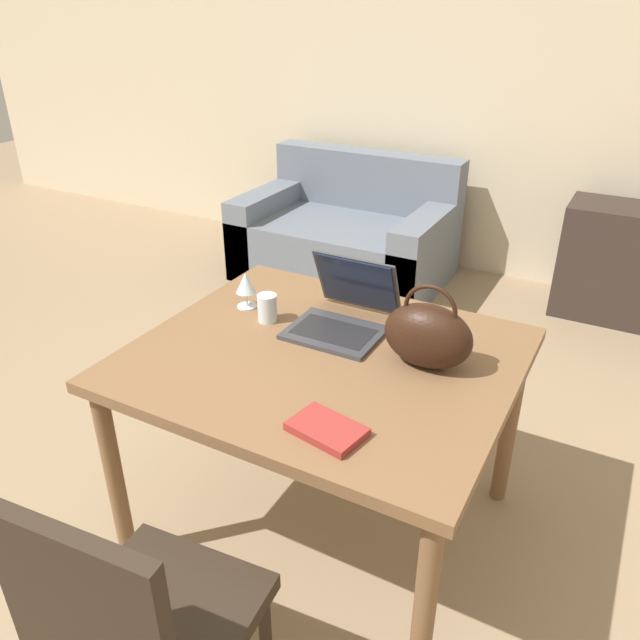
# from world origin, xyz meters

# --- Properties ---
(wall_back) EXTENTS (10.00, 0.06, 2.70)m
(wall_back) POSITION_xyz_m (0.00, 3.38, 1.35)
(wall_back) COLOR beige
(wall_back) RESTS_ON ground_plane
(dining_table) EXTENTS (1.22, 1.05, 0.76)m
(dining_table) POSITION_xyz_m (0.11, 0.63, 0.67)
(dining_table) COLOR brown
(dining_table) RESTS_ON ground_plane
(chair) EXTENTS (0.48, 0.48, 0.92)m
(chair) POSITION_xyz_m (0.11, -0.29, 0.51)
(chair) COLOR #2D2319
(chair) RESTS_ON ground_plane
(couch) EXTENTS (1.40, 0.91, 0.82)m
(couch) POSITION_xyz_m (-0.88, 2.82, 0.28)
(couch) COLOR slate
(couch) RESTS_ON ground_plane
(laptop) EXTENTS (0.32, 0.35, 0.24)m
(laptop) POSITION_xyz_m (0.08, 0.84, 0.82)
(laptop) COLOR #38383D
(laptop) RESTS_ON dining_table
(drinking_glass) EXTENTS (0.07, 0.07, 0.10)m
(drinking_glass) POSITION_xyz_m (-0.18, 0.74, 0.81)
(drinking_glass) COLOR silver
(drinking_glass) RESTS_ON dining_table
(wine_glass) EXTENTS (0.08, 0.08, 0.14)m
(wine_glass) POSITION_xyz_m (-0.31, 0.79, 0.85)
(wine_glass) COLOR silver
(wine_glass) RESTS_ON dining_table
(handbag) EXTENTS (0.28, 0.16, 0.28)m
(handbag) POSITION_xyz_m (0.43, 0.72, 0.86)
(handbag) COLOR black
(handbag) RESTS_ON dining_table
(book) EXTENTS (0.22, 0.17, 0.02)m
(book) POSITION_xyz_m (0.32, 0.26, 0.77)
(book) COLOR maroon
(book) RESTS_ON dining_table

